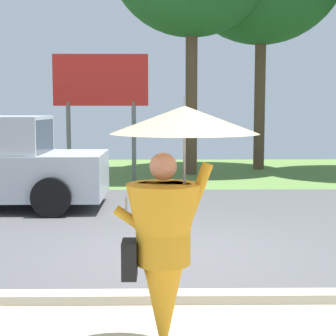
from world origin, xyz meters
The scene contains 3 objects.
ground_plane centered at (0.00, 2.95, -0.05)m, with size 40.00×22.00×0.20m.
monk_pedestrian centered at (-0.16, -3.33, 1.18)m, with size 1.18×1.18×2.13m.
roadside_billboard centered at (-1.85, 7.54, 2.55)m, with size 2.60×0.12×3.50m.
Camera 1 is at (-0.24, -7.67, 2.06)m, focal length 58.85 mm.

